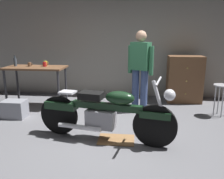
# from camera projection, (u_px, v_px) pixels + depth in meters

# --- Properties ---
(ground_plane) EXTENTS (12.00, 12.00, 0.00)m
(ground_plane) POSITION_uv_depth(u_px,v_px,m) (109.00, 141.00, 3.57)
(ground_plane) COLOR slate
(back_wall) EXTENTS (8.00, 0.12, 3.10)m
(back_wall) POSITION_uv_depth(u_px,v_px,m) (122.00, 36.00, 5.90)
(back_wall) COLOR gray
(back_wall) RESTS_ON ground_plane
(workbench) EXTENTS (1.30, 0.64, 0.90)m
(workbench) POSITION_uv_depth(u_px,v_px,m) (36.00, 72.00, 5.10)
(workbench) COLOR brown
(workbench) RESTS_ON ground_plane
(motorcycle) EXTENTS (2.16, 0.73, 1.00)m
(motorcycle) POSITION_uv_depth(u_px,v_px,m) (105.00, 112.00, 3.51)
(motorcycle) COLOR black
(motorcycle) RESTS_ON ground_plane
(person_standing) EXTENTS (0.52, 0.37, 1.67)m
(person_standing) POSITION_uv_depth(u_px,v_px,m) (140.00, 68.00, 4.79)
(person_standing) COLOR #3A4B7A
(person_standing) RESTS_ON ground_plane
(shop_stool) EXTENTS (0.32, 0.32, 0.64)m
(shop_stool) POSITION_uv_depth(u_px,v_px,m) (222.00, 92.00, 4.54)
(shop_stool) COLOR #B2B2B7
(shop_stool) RESTS_ON ground_plane
(wooden_dresser) EXTENTS (0.80, 0.47, 1.10)m
(wooden_dresser) POSITION_uv_depth(u_px,v_px,m) (185.00, 79.00, 5.50)
(wooden_dresser) COLOR brown
(wooden_dresser) RESTS_ON ground_plane
(drip_tray) EXTENTS (0.56, 0.40, 0.01)m
(drip_tray) POSITION_uv_depth(u_px,v_px,m) (116.00, 140.00, 3.61)
(drip_tray) COLOR olive
(drip_tray) RESTS_ON ground_plane
(storage_bin) EXTENTS (0.44, 0.32, 0.34)m
(storage_bin) POSITION_uv_depth(u_px,v_px,m) (15.00, 109.00, 4.54)
(storage_bin) COLOR gray
(storage_bin) RESTS_ON ground_plane
(mug_red_diner) EXTENTS (0.11, 0.08, 0.10)m
(mug_red_diner) POSITION_uv_depth(u_px,v_px,m) (45.00, 64.00, 5.10)
(mug_red_diner) COLOR red
(mug_red_diner) RESTS_ON workbench
(mug_yellow_tall) EXTENTS (0.11, 0.08, 0.10)m
(mug_yellow_tall) POSITION_uv_depth(u_px,v_px,m) (46.00, 63.00, 5.23)
(mug_yellow_tall) COLOR yellow
(mug_yellow_tall) RESTS_ON workbench
(mug_brown_stoneware) EXTENTS (0.11, 0.07, 0.09)m
(mug_brown_stoneware) POSITION_uv_depth(u_px,v_px,m) (30.00, 64.00, 5.11)
(mug_brown_stoneware) COLOR brown
(mug_brown_stoneware) RESTS_ON workbench
(bottle) EXTENTS (0.06, 0.06, 0.24)m
(bottle) POSITION_uv_depth(u_px,v_px,m) (15.00, 62.00, 5.13)
(bottle) COLOR #3F4C59
(bottle) RESTS_ON workbench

